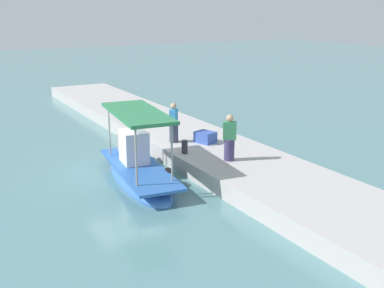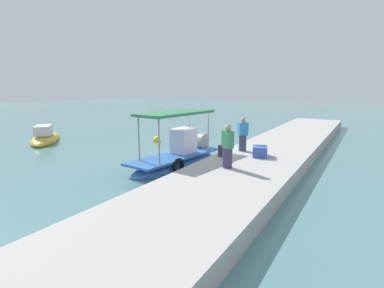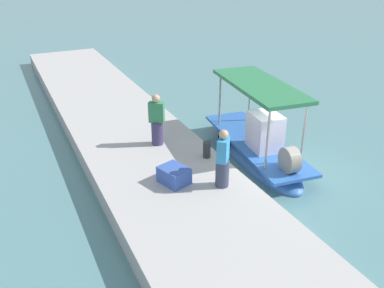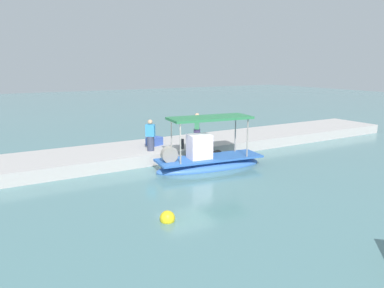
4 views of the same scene
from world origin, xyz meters
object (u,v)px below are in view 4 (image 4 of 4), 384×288
mooring_bollard (182,144)px  cargo_crate (154,141)px  main_fishing_boat (208,160)px  fisherman_by_crate (150,137)px  marker_buoy (167,218)px  fisherman_near_bollard (197,129)px

mooring_bollard → cargo_crate: 1.81m
main_fishing_boat → mooring_bollard: (0.33, -2.13, 0.46)m
main_fishing_boat → mooring_bollard: 2.20m
fisherman_by_crate → marker_buoy: size_ratio=3.25×
cargo_crate → mooring_bollard: bearing=122.0°
cargo_crate → marker_buoy: 9.08m
mooring_bollard → marker_buoy: (4.28, 6.88, -0.79)m
fisherman_near_bollard → marker_buoy: (5.86, 7.91, -1.31)m
fisherman_near_bollard → mooring_bollard: bearing=33.1°
main_fishing_boat → fisherman_by_crate: size_ratio=3.47×
main_fishing_boat → fisherman_near_bollard: size_ratio=3.35×
marker_buoy → fisherman_by_crate: bearing=-109.6°
mooring_bollard → marker_buoy: bearing=58.1°
fisherman_by_crate → mooring_bollard: bearing=166.5°
fisherman_near_bollard → marker_buoy: fisherman_near_bollard is taller
marker_buoy → cargo_crate: bearing=-111.5°
cargo_crate → marker_buoy: (3.32, 8.41, -0.76)m
fisherman_near_bollard → mooring_bollard: 1.96m
cargo_crate → marker_buoy: cargo_crate is taller
mooring_bollard → fisherman_near_bollard: bearing=-146.9°
mooring_bollard → cargo_crate: bearing=-58.0°
cargo_crate → fisherman_near_bollard: bearing=168.8°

